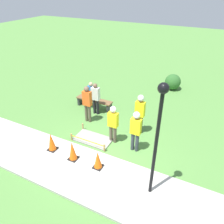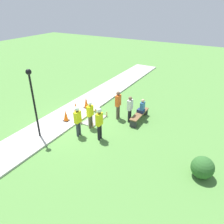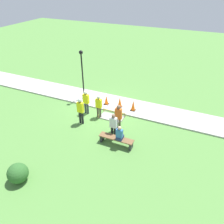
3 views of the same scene
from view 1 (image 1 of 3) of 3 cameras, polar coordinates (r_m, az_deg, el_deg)
The scene contains 15 objects.
ground_plane at distance 8.58m, azimuth -1.42°, elevation -11.45°, with size 60.00×60.00×0.00m, color #51843D.
sidewalk at distance 7.86m, azimuth -5.48°, elevation -16.13°, with size 28.00×2.27×0.10m.
wet_concrete_patch at distance 9.36m, azimuth -4.99°, elevation -7.07°, with size 1.62×0.90×0.34m.
traffic_cone_near_patch at distance 8.80m, azimuth -15.53°, elevation -7.51°, with size 0.34×0.34×0.76m.
traffic_cone_far_patch at distance 8.20m, azimuth -10.28°, elevation -9.93°, with size 0.34×0.34×0.78m.
traffic_cone_sidewalk_edge at distance 7.81m, azimuth -3.72°, elevation -12.36°, with size 0.34×0.34×0.68m.
park_bench at distance 11.52m, azimuth -4.65°, elevation 2.71°, with size 1.97×0.44×0.49m.
person_seated_on_bench at distance 11.43m, azimuth -5.53°, elevation 5.19°, with size 0.36×0.44×0.89m.
worker_supervisor at distance 9.24m, azimuth 7.30°, elevation 0.32°, with size 0.40×0.27×1.85m.
worker_assistant at distance 8.26m, azimuth 6.22°, elevation -4.26°, with size 0.40×0.25×1.76m.
worker_trainee at distance 8.69m, azimuth 0.27°, elevation -2.54°, with size 0.40×0.24×1.68m.
bystander_in_orange_shirt at distance 10.06m, azimuth -6.48°, elevation 2.60°, with size 0.40×0.24×1.82m.
bystander_in_gray_shirt at distance 10.71m, azimuth -4.30°, elevation 3.90°, with size 0.40×0.22×1.65m.
lamppost_near at distance 5.78m, azimuth 11.97°, elevation -4.02°, with size 0.28×0.28×3.69m.
shrub_rounded_near at distance 14.04m, azimuth 15.59°, elevation 7.59°, with size 0.95×0.95×0.95m.
Camera 1 is at (3.04, -5.56, 5.79)m, focal length 35.00 mm.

